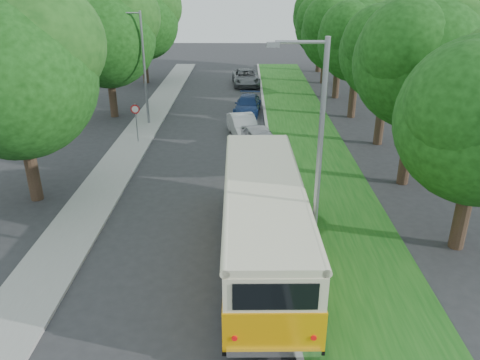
{
  "coord_description": "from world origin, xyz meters",
  "views": [
    {
      "loc": [
        2.09,
        -15.41,
        9.44
      ],
      "look_at": [
        1.9,
        2.85,
        1.5
      ],
      "focal_mm": 35.0,
      "sensor_mm": 36.0,
      "label": 1
    }
  ],
  "objects_px": {
    "vintage_bus": "(263,222)",
    "car_white": "(243,126)",
    "car_grey": "(246,77)",
    "lamppost_near": "(316,164)",
    "car_blue": "(248,105)",
    "car_silver": "(260,141)",
    "lamppost_far": "(143,65)"
  },
  "relations": [
    {
      "from": "vintage_bus",
      "to": "car_white",
      "type": "bearing_deg",
      "value": 91.97
    },
    {
      "from": "car_grey",
      "to": "vintage_bus",
      "type": "bearing_deg",
      "value": -93.07
    },
    {
      "from": "lamppost_near",
      "to": "car_blue",
      "type": "height_order",
      "value": "lamppost_near"
    },
    {
      "from": "vintage_bus",
      "to": "car_silver",
      "type": "bearing_deg",
      "value": 87.71
    },
    {
      "from": "car_white",
      "to": "car_silver",
      "type": "bearing_deg",
      "value": -84.63
    },
    {
      "from": "vintage_bus",
      "to": "car_silver",
      "type": "xyz_separation_m",
      "value": [
        0.24,
        11.12,
        -0.8
      ]
    },
    {
      "from": "car_grey",
      "to": "car_blue",
      "type": "bearing_deg",
      "value": -93.54
    },
    {
      "from": "vintage_bus",
      "to": "car_blue",
      "type": "bearing_deg",
      "value": 90.26
    },
    {
      "from": "lamppost_far",
      "to": "car_silver",
      "type": "bearing_deg",
      "value": -37.3
    },
    {
      "from": "lamppost_near",
      "to": "vintage_bus",
      "type": "xyz_separation_m",
      "value": [
        -1.45,
        1.51,
        -2.8
      ]
    },
    {
      "from": "car_silver",
      "to": "car_grey",
      "type": "height_order",
      "value": "car_silver"
    },
    {
      "from": "car_silver",
      "to": "lamppost_far",
      "type": "bearing_deg",
      "value": 128.66
    },
    {
      "from": "lamppost_near",
      "to": "lamppost_far",
      "type": "xyz_separation_m",
      "value": [
        -8.91,
        18.5,
        -0.25
      ]
    },
    {
      "from": "lamppost_far",
      "to": "car_white",
      "type": "relative_size",
      "value": 1.76
    },
    {
      "from": "car_blue",
      "to": "car_white",
      "type": "bearing_deg",
      "value": -87.46
    },
    {
      "from": "lamppost_far",
      "to": "vintage_bus",
      "type": "xyz_separation_m",
      "value": [
        7.46,
        -16.99,
        -2.54
      ]
    },
    {
      "from": "lamppost_far",
      "to": "car_white",
      "type": "height_order",
      "value": "lamppost_far"
    },
    {
      "from": "lamppost_near",
      "to": "lamppost_far",
      "type": "bearing_deg",
      "value": 115.71
    },
    {
      "from": "car_white",
      "to": "car_grey",
      "type": "height_order",
      "value": "car_grey"
    },
    {
      "from": "lamppost_far",
      "to": "car_grey",
      "type": "bearing_deg",
      "value": 62.01
    },
    {
      "from": "lamppost_near",
      "to": "vintage_bus",
      "type": "relative_size",
      "value": 0.76
    },
    {
      "from": "car_white",
      "to": "vintage_bus",
      "type": "bearing_deg",
      "value": -99.02
    },
    {
      "from": "car_silver",
      "to": "car_blue",
      "type": "relative_size",
      "value": 1.01
    },
    {
      "from": "car_blue",
      "to": "car_grey",
      "type": "height_order",
      "value": "car_grey"
    },
    {
      "from": "lamppost_far",
      "to": "car_silver",
      "type": "distance_m",
      "value": 10.24
    },
    {
      "from": "lamppost_near",
      "to": "vintage_bus",
      "type": "distance_m",
      "value": 3.49
    },
    {
      "from": "lamppost_near",
      "to": "lamppost_far",
      "type": "height_order",
      "value": "lamppost_near"
    },
    {
      "from": "car_silver",
      "to": "car_grey",
      "type": "distance_m",
      "value": 18.85
    },
    {
      "from": "lamppost_far",
      "to": "car_white",
      "type": "xyz_separation_m",
      "value": [
        6.7,
        -2.69,
        -3.41
      ]
    },
    {
      "from": "car_white",
      "to": "car_grey",
      "type": "xyz_separation_m",
      "value": [
        0.19,
        15.66,
        0.03
      ]
    },
    {
      "from": "car_blue",
      "to": "car_grey",
      "type": "relative_size",
      "value": 0.86
    },
    {
      "from": "car_blue",
      "to": "car_grey",
      "type": "distance_m",
      "value": 10.05
    }
  ]
}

